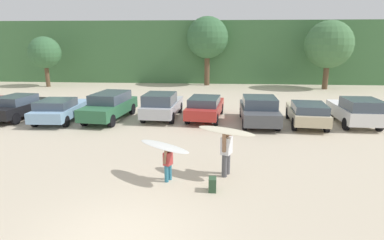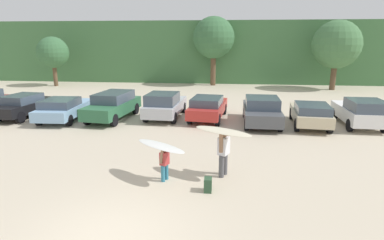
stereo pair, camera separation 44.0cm
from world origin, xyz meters
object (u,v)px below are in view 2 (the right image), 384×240
object	(u,v)px
parked_car_white	(360,112)
backpack_dropped	(208,185)
parked_car_forest_green	(113,105)
parked_car_red	(208,107)
parked_car_champagne	(311,113)
person_child	(164,162)
person_adult	(224,150)
parked_car_silver	(165,105)
surfboard_white	(161,146)
parked_car_black	(25,105)
surfboard_cream	(223,131)
parked_car_dark_gray	(262,111)
parked_car_sky_blue	(64,108)

from	to	relation	value
parked_car_white	backpack_dropped	size ratio (longest dim) A/B	9.06
parked_car_forest_green	backpack_dropped	distance (m)	10.95
parked_car_forest_green	parked_car_red	world-z (taller)	parked_car_forest_green
parked_car_champagne	person_child	distance (m)	10.22
person_adult	parked_car_champagne	bearing A→B (deg)	-99.71
parked_car_silver	surfboard_white	xyz separation A→B (m)	(1.54, -8.78, 0.39)
parked_car_black	parked_car_red	bearing A→B (deg)	-80.99
parked_car_silver	backpack_dropped	world-z (taller)	parked_car_silver
parked_car_silver	surfboard_cream	world-z (taller)	surfboard_cream
parked_car_black	backpack_dropped	distance (m)	14.82
parked_car_dark_gray	person_adult	bearing A→B (deg)	165.61
person_child	surfboard_white	distance (m)	0.55
parked_car_white	surfboard_white	size ratio (longest dim) A/B	1.93
parked_car_sky_blue	parked_car_champagne	distance (m)	14.22
person_child	surfboard_white	size ratio (longest dim) A/B	0.57
backpack_dropped	parked_car_white	bearing A→B (deg)	47.71
parked_car_champagne	backpack_dropped	xyz separation A→B (m)	(-5.16, -8.40, -0.51)
parked_car_black	surfboard_white	size ratio (longest dim) A/B	2.12
parked_car_forest_green	parked_car_dark_gray	xyz separation A→B (m)	(8.78, -0.36, -0.06)
parked_car_forest_green	backpack_dropped	world-z (taller)	parked_car_forest_green
parked_car_silver	parked_car_red	bearing A→B (deg)	-86.94
surfboard_cream	backpack_dropped	xyz separation A→B (m)	(-0.42, -1.13, -1.45)
parked_car_sky_blue	surfboard_cream	distance (m)	11.97
parked_car_forest_green	parked_car_dark_gray	size ratio (longest dim) A/B	1.09
backpack_dropped	parked_car_silver	bearing A→B (deg)	108.56
parked_car_silver	surfboard_white	world-z (taller)	parked_car_silver
person_adult	backpack_dropped	distance (m)	1.53
person_child	parked_car_black	bearing A→B (deg)	-14.72
parked_car_black	parked_car_silver	size ratio (longest dim) A/B	1.00
parked_car_silver	surfboard_cream	size ratio (longest dim) A/B	2.08
parked_car_sky_blue	person_adult	bearing A→B (deg)	-129.13
surfboard_cream	surfboard_white	bearing A→B (deg)	40.96
parked_car_dark_gray	parked_car_champagne	xyz separation A→B (m)	(2.63, -0.21, -0.06)
parked_car_dark_gray	surfboard_cream	xyz separation A→B (m)	(-2.12, -7.47, 0.88)
person_child	backpack_dropped	size ratio (longest dim) A/B	2.68
parked_car_forest_green	surfboard_white	distance (m)	9.47
parked_car_black	surfboard_cream	size ratio (longest dim) A/B	2.08
parked_car_black	surfboard_white	distance (m)	13.10
parked_car_champagne	surfboard_cream	distance (m)	8.73
parked_car_forest_green	surfboard_white	size ratio (longest dim) A/B	2.32
parked_car_forest_green	parked_car_red	size ratio (longest dim) A/B	1.08
parked_car_black	surfboard_white	xyz separation A→B (m)	(10.23, -8.17, 0.47)
parked_car_sky_blue	parked_car_silver	size ratio (longest dim) A/B	1.02
parked_car_champagne	backpack_dropped	bearing A→B (deg)	153.93
parked_car_sky_blue	parked_car_champagne	world-z (taller)	parked_car_sky_blue
surfboard_cream	surfboard_white	xyz separation A→B (m)	(-2.06, -0.44, -0.45)
parked_car_silver	parked_car_white	size ratio (longest dim) A/B	1.10
parked_car_champagne	person_child	size ratio (longest dim) A/B	3.52
parked_car_champagne	person_child	xyz separation A→B (m)	(-6.67, -7.74, -0.05)
person_child	parked_car_dark_gray	bearing A→B (deg)	-93.28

